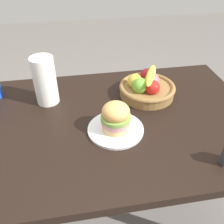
{
  "coord_description": "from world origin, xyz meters",
  "views": [
    {
      "loc": [
        -0.15,
        -0.9,
        1.48
      ],
      "look_at": [
        0.0,
        -0.02,
        0.81
      ],
      "focal_mm": 40.31,
      "sensor_mm": 36.0,
      "label": 1
    }
  ],
  "objects_px": {
    "plate": "(116,129)",
    "sandwich": "(116,117)",
    "paper_towel_roll": "(45,81)",
    "fruit_basket": "(147,87)"
  },
  "relations": [
    {
      "from": "plate",
      "to": "sandwich",
      "type": "distance_m",
      "value": 0.07
    },
    {
      "from": "paper_towel_roll",
      "to": "plate",
      "type": "bearing_deg",
      "value": -43.38
    },
    {
      "from": "sandwich",
      "to": "fruit_basket",
      "type": "distance_m",
      "value": 0.33
    },
    {
      "from": "plate",
      "to": "paper_towel_roll",
      "type": "height_order",
      "value": "paper_towel_roll"
    },
    {
      "from": "plate",
      "to": "fruit_basket",
      "type": "bearing_deg",
      "value": 50.18
    },
    {
      "from": "plate",
      "to": "paper_towel_roll",
      "type": "xyz_separation_m",
      "value": [
        -0.3,
        0.28,
        0.11
      ]
    },
    {
      "from": "fruit_basket",
      "to": "paper_towel_roll",
      "type": "distance_m",
      "value": 0.51
    },
    {
      "from": "fruit_basket",
      "to": "plate",
      "type": "bearing_deg",
      "value": -129.82
    },
    {
      "from": "plate",
      "to": "sandwich",
      "type": "height_order",
      "value": "sandwich"
    },
    {
      "from": "plate",
      "to": "fruit_basket",
      "type": "height_order",
      "value": "fruit_basket"
    }
  ]
}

